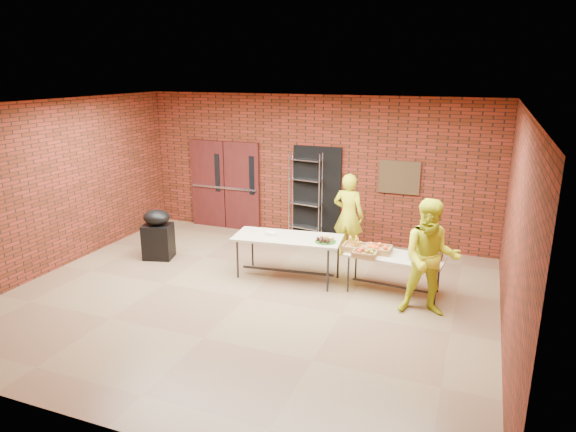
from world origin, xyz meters
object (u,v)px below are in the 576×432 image
(wire_rack, at_px, (305,196))
(coffee_dispenser, at_px, (433,245))
(covered_grill, at_px, (158,234))
(volunteer_woman, at_px, (348,216))
(table_right, at_px, (394,259))
(volunteer_man, at_px, (430,258))
(table_left, at_px, (288,240))

(wire_rack, xyz_separation_m, coffee_dispenser, (2.98, -2.07, -0.09))
(wire_rack, distance_m, coffee_dispenser, 3.63)
(covered_grill, bearing_deg, volunteer_woman, 7.63)
(table_right, xyz_separation_m, volunteer_woman, (-1.20, 1.44, 0.25))
(wire_rack, bearing_deg, volunteer_man, -33.32)
(coffee_dispenser, bearing_deg, table_right, -168.74)
(table_right, bearing_deg, covered_grill, -174.63)
(table_left, relative_size, volunteer_man, 1.09)
(wire_rack, xyz_separation_m, table_right, (2.38, -2.19, -0.37))
(wire_rack, distance_m, table_left, 2.32)
(volunteer_woman, bearing_deg, table_left, 68.96)
(table_left, distance_m, volunteer_man, 2.63)
(table_left, relative_size, covered_grill, 1.99)
(coffee_dispenser, distance_m, volunteer_man, 0.73)
(table_left, relative_size, coffee_dispenser, 4.49)
(wire_rack, relative_size, covered_grill, 1.94)
(table_right, height_order, covered_grill, covered_grill)
(table_left, distance_m, coffee_dispenser, 2.54)
(table_right, bearing_deg, coffee_dispenser, 15.94)
(covered_grill, bearing_deg, table_left, -15.41)
(wire_rack, distance_m, volunteer_woman, 1.41)
(volunteer_woman, bearing_deg, coffee_dispenser, 148.47)
(covered_grill, distance_m, volunteer_woman, 3.87)
(covered_grill, distance_m, volunteer_man, 5.44)
(wire_rack, distance_m, volunteer_man, 4.12)
(table_right, height_order, volunteer_woman, volunteer_woman)
(coffee_dispenser, distance_m, covered_grill, 5.37)
(covered_grill, relative_size, volunteer_woman, 0.59)
(coffee_dispenser, height_order, volunteer_man, volunteer_man)
(wire_rack, relative_size, table_right, 1.17)
(covered_grill, relative_size, volunteer_man, 0.55)
(volunteer_man, bearing_deg, table_left, 158.59)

